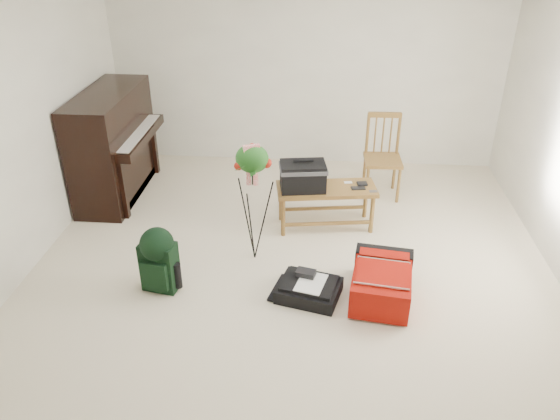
# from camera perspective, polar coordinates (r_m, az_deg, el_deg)

# --- Properties ---
(floor) EXTENTS (5.00, 5.50, 0.01)m
(floor) POSITION_cam_1_polar(r_m,az_deg,el_deg) (5.19, 1.08, -7.11)
(floor) COLOR beige
(floor) RESTS_ON ground
(wall_back) EXTENTS (5.00, 0.04, 2.50)m
(wall_back) POSITION_cam_1_polar(r_m,az_deg,el_deg) (7.16, 2.69, 14.44)
(wall_back) COLOR white
(wall_back) RESTS_ON floor
(wall_left) EXTENTS (0.04, 5.50, 2.50)m
(wall_left) POSITION_cam_1_polar(r_m,az_deg,el_deg) (5.32, -26.90, 5.94)
(wall_left) COLOR white
(wall_left) RESTS_ON floor
(piano) EXTENTS (0.71, 1.50, 1.25)m
(piano) POSITION_cam_1_polar(r_m,az_deg,el_deg) (6.74, -16.92, 6.37)
(piano) COLOR black
(piano) RESTS_ON floor
(bench) EXTENTS (1.10, 0.57, 0.81)m
(bench) POSITION_cam_1_polar(r_m,az_deg,el_deg) (5.73, 3.16, 3.26)
(bench) COLOR olive
(bench) RESTS_ON floor
(dining_chair) EXTENTS (0.44, 0.44, 0.98)m
(dining_chair) POSITION_cam_1_polar(r_m,az_deg,el_deg) (6.57, 10.68, 5.43)
(dining_chair) COLOR olive
(dining_chair) RESTS_ON floor
(red_suitcase) EXTENTS (0.60, 0.81, 0.32)m
(red_suitcase) POSITION_cam_1_polar(r_m,az_deg,el_deg) (4.98, 10.50, -7.06)
(red_suitcase) COLOR #AA1607
(red_suitcase) RESTS_ON floor
(black_duffel) EXTENTS (0.62, 0.54, 0.22)m
(black_duffel) POSITION_cam_1_polar(r_m,az_deg,el_deg) (4.93, 3.05, -8.22)
(black_duffel) COLOR black
(black_duffel) RESTS_ON floor
(green_backpack) EXTENTS (0.34, 0.32, 0.62)m
(green_backpack) POSITION_cam_1_polar(r_m,az_deg,el_deg) (4.99, -12.61, -4.78)
(green_backpack) COLOR black
(green_backpack) RESTS_ON floor
(flower_stand) EXTENTS (0.51, 0.51, 1.25)m
(flower_stand) POSITION_cam_1_polar(r_m,az_deg,el_deg) (5.16, -2.81, 0.64)
(flower_stand) COLOR black
(flower_stand) RESTS_ON floor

